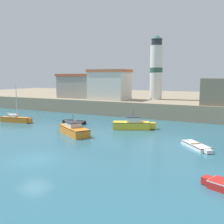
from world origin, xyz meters
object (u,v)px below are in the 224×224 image
at_px(dinghy_black_4, 75,122).
at_px(harbor_shed_near_wharf, 110,84).
at_px(sailboat_orange_1, 16,119).
at_px(harbor_shed_mid_row, 79,86).
at_px(dinghy_white_6, 196,146).
at_px(motorboat_orange_5, 73,130).
at_px(lighthouse, 156,69).
at_px(motorboat_yellow_7, 133,124).

relative_size(dinghy_black_4, harbor_shed_near_wharf, 0.52).
height_order(sailboat_orange_1, harbor_shed_mid_row, harbor_shed_mid_row).
relative_size(dinghy_white_6, harbor_shed_mid_row, 0.47).
distance_m(dinghy_black_4, harbor_shed_mid_row, 17.86).
xyz_separation_m(motorboat_orange_5, dinghy_white_6, (14.54, 0.38, -0.37)).
bearing_deg(dinghy_white_6, harbor_shed_mid_row, 143.51).
distance_m(sailboat_orange_1, lighthouse, 27.34).
xyz_separation_m(dinghy_black_4, harbor_shed_near_wharf, (-0.97, 13.32, 5.28)).
relative_size(dinghy_black_4, motorboat_yellow_7, 0.67).
height_order(motorboat_orange_5, harbor_shed_near_wharf, harbor_shed_near_wharf).
relative_size(sailboat_orange_1, lighthouse, 0.47).
bearing_deg(sailboat_orange_1, dinghy_black_4, 19.76).
bearing_deg(harbor_shed_near_wharf, motorboat_yellow_7, -51.68).
xyz_separation_m(motorboat_orange_5, motorboat_yellow_7, (5.20, 6.40, 0.04)).
distance_m(motorboat_orange_5, lighthouse, 25.24).
xyz_separation_m(motorboat_yellow_7, harbor_shed_mid_row, (-18.38, 14.48, 4.52)).
xyz_separation_m(dinghy_black_4, motorboat_yellow_7, (9.42, 0.18, 0.37)).
bearing_deg(motorboat_yellow_7, harbor_shed_mid_row, 141.78).
bearing_deg(lighthouse, dinghy_white_6, -63.39).
height_order(motorboat_yellow_7, lighthouse, lighthouse).
xyz_separation_m(motorboat_orange_5, harbor_shed_mid_row, (-13.18, 20.88, 4.56)).
bearing_deg(harbor_shed_near_wharf, lighthouse, 27.83).
distance_m(dinghy_white_6, harbor_shed_mid_row, 34.83).
bearing_deg(lighthouse, motorboat_orange_5, -96.77).
distance_m(motorboat_orange_5, motorboat_yellow_7, 8.25).
bearing_deg(lighthouse, motorboat_yellow_7, -82.18).
relative_size(sailboat_orange_1, dinghy_white_6, 1.50).
bearing_deg(lighthouse, harbor_shed_mid_row, -169.77).
height_order(motorboat_orange_5, lighthouse, lighthouse).
distance_m(dinghy_black_4, dinghy_white_6, 19.64).
relative_size(dinghy_white_6, lighthouse, 0.31).
bearing_deg(motorboat_orange_5, sailboat_orange_1, 166.88).
xyz_separation_m(sailboat_orange_1, motorboat_orange_5, (13.06, -3.05, 0.09)).
height_order(dinghy_white_6, harbor_shed_mid_row, harbor_shed_mid_row).
bearing_deg(dinghy_black_4, harbor_shed_mid_row, 121.46).
relative_size(motorboat_orange_5, harbor_shed_near_wharf, 0.79).
bearing_deg(motorboat_yellow_7, dinghy_black_4, -178.92).
xyz_separation_m(sailboat_orange_1, dinghy_black_4, (8.85, 3.18, -0.24)).
distance_m(dinghy_white_6, harbor_shed_near_wharf, 28.01).
bearing_deg(harbor_shed_mid_row, motorboat_orange_5, -57.74).
distance_m(sailboat_orange_1, harbor_shed_mid_row, 18.43).
distance_m(sailboat_orange_1, dinghy_white_6, 27.73).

